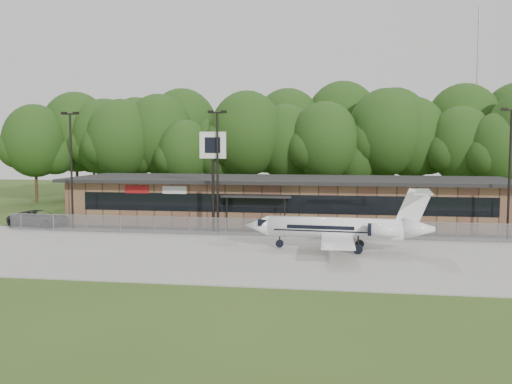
% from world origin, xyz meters
% --- Properties ---
extents(ground, '(160.00, 160.00, 0.00)m').
position_xyz_m(ground, '(0.00, 0.00, 0.00)').
color(ground, '#334F1C').
rests_on(ground, ground).
extents(apron, '(64.00, 18.00, 0.08)m').
position_xyz_m(apron, '(0.00, 8.00, 0.04)').
color(apron, '#9E9B93').
rests_on(apron, ground).
extents(parking_lot, '(50.00, 9.00, 0.06)m').
position_xyz_m(parking_lot, '(0.00, 19.50, 0.03)').
color(parking_lot, '#383835').
rests_on(parking_lot, ground).
extents(terminal, '(41.00, 11.65, 4.30)m').
position_xyz_m(terminal, '(-0.00, 23.94, 2.18)').
color(terminal, olive).
rests_on(terminal, ground).
extents(fence, '(46.00, 0.04, 1.52)m').
position_xyz_m(fence, '(0.00, 15.00, 0.78)').
color(fence, gray).
rests_on(fence, ground).
extents(treeline, '(72.00, 12.00, 15.00)m').
position_xyz_m(treeline, '(0.00, 42.00, 7.50)').
color(treeline, '#1A3D13').
rests_on(treeline, ground).
extents(radio_mast, '(0.20, 0.20, 25.00)m').
position_xyz_m(radio_mast, '(22.00, 48.00, 12.50)').
color(radio_mast, gray).
rests_on(radio_mast, ground).
extents(light_pole_left, '(1.55, 0.30, 10.23)m').
position_xyz_m(light_pole_left, '(-18.00, 16.50, 5.98)').
color(light_pole_left, black).
rests_on(light_pole_left, ground).
extents(light_pole_mid, '(1.55, 0.30, 10.23)m').
position_xyz_m(light_pole_mid, '(-5.00, 16.50, 5.98)').
color(light_pole_mid, black).
rests_on(light_pole_mid, ground).
extents(light_pole_right, '(1.55, 0.30, 10.23)m').
position_xyz_m(light_pole_right, '(18.00, 16.50, 5.98)').
color(light_pole_right, black).
rests_on(light_pole_right, ground).
extents(business_jet, '(13.24, 11.80, 4.46)m').
position_xyz_m(business_jet, '(5.35, 9.81, 1.59)').
color(business_jet, white).
rests_on(business_jet, ground).
extents(suv, '(5.57, 2.83, 1.51)m').
position_xyz_m(suv, '(-21.72, 17.48, 0.75)').
color(suv, '#2A2A2C').
rests_on(suv, ground).
extents(pole_sign, '(2.23, 0.31, 8.49)m').
position_xyz_m(pole_sign, '(-5.46, 16.79, 6.49)').
color(pole_sign, black).
rests_on(pole_sign, ground).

